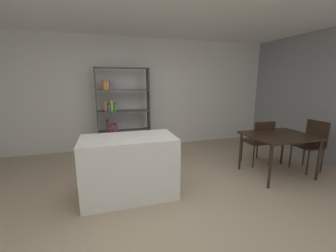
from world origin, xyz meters
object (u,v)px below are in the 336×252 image
at_px(dining_table, 279,139).
at_px(dining_chair_far, 260,139).
at_px(kitchen_island, 129,167).
at_px(open_bookshelf, 119,112).
at_px(dining_chair_window_side, 312,141).

relative_size(dining_table, dining_chair_far, 1.23).
relative_size(kitchen_island, dining_chair_far, 1.46).
bearing_deg(dining_chair_far, open_bookshelf, -30.20).
distance_m(dining_table, dining_chair_far, 0.48).
height_order(kitchen_island, dining_chair_window_side, dining_chair_window_side).
height_order(dining_table, dining_chair_far, dining_chair_far).
distance_m(kitchen_island, open_bookshelf, 2.13).
height_order(dining_chair_far, dining_chair_window_side, dining_chair_window_side).
xyz_separation_m(dining_chair_far, dining_chair_window_side, (0.77, -0.46, 0.02)).
bearing_deg(dining_chair_window_side, dining_chair_far, -122.27).
bearing_deg(open_bookshelf, dining_chair_far, -32.28).
xyz_separation_m(open_bookshelf, dining_table, (2.60, -2.10, -0.28)).
xyz_separation_m(open_bookshelf, dining_chair_window_side, (3.36, -2.10, -0.39)).
distance_m(open_bookshelf, dining_chair_window_side, 3.98).
distance_m(dining_chair_far, dining_chair_window_side, 0.90).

